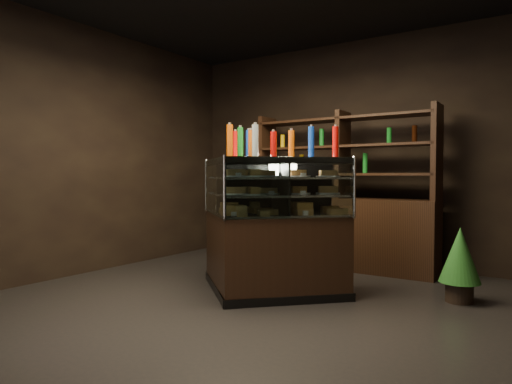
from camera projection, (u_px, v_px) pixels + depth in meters
ground at (254, 306)px, 4.13m from camera, size 5.00×5.00×0.00m
room_shell at (254, 91)px, 4.06m from camera, size 5.02×5.02×3.01m
display_case at (263, 248)px, 4.56m from camera, size 1.79×1.33×1.36m
food_display at (262, 189)px, 4.53m from camera, size 1.43×0.92×0.42m
bottles_top at (263, 144)px, 4.52m from camera, size 1.25×0.78×0.30m
potted_conifer at (460, 254)px, 4.25m from camera, size 0.37×0.37×0.80m
back_shelving at (342, 221)px, 5.82m from camera, size 2.34×0.44×2.00m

